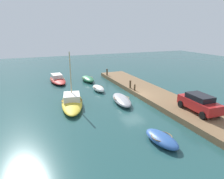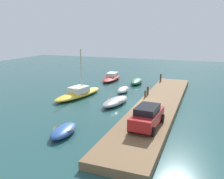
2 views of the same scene
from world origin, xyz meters
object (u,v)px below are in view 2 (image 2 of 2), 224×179
(rowboat_green, at_px, (136,81))
(sailboat_yellow, at_px, (79,93))
(mooring_post_west, at_px, (145,94))
(mooring_post_mid_east, at_px, (161,78))
(rowboat_grey, at_px, (115,101))
(mooring_post_mid_west, at_px, (148,91))
(motorboat_red, at_px, (112,78))
(rowboat_blue, at_px, (64,131))
(dinghy_white, at_px, (123,90))
(parked_car, at_px, (147,116))

(rowboat_green, xyz_separation_m, sailboat_yellow, (-9.19, 4.30, 0.08))
(mooring_post_west, height_order, mooring_post_mid_east, mooring_post_mid_east)
(rowboat_grey, distance_m, sailboat_yellow, 5.19)
(mooring_post_mid_west, bearing_deg, rowboat_grey, 140.00)
(sailboat_yellow, xyz_separation_m, mooring_post_mid_east, (9.74, -7.62, 0.61))
(sailboat_yellow, relative_size, motorboat_red, 1.28)
(rowboat_grey, xyz_separation_m, motorboat_red, (11.76, 5.00, 0.06))
(rowboat_green, xyz_separation_m, rowboat_blue, (-18.93, 0.17, -0.02))
(rowboat_green, relative_size, mooring_post_mid_west, 3.98)
(dinghy_white, height_order, sailboat_yellow, sailboat_yellow)
(dinghy_white, height_order, rowboat_blue, dinghy_white)
(motorboat_red, relative_size, parked_car, 1.47)
(parked_car, bearing_deg, rowboat_grey, 40.91)
(dinghy_white, height_order, parked_car, parked_car)
(rowboat_grey, distance_m, motorboat_red, 12.78)
(rowboat_blue, distance_m, mooring_post_mid_east, 19.80)
(rowboat_grey, height_order, motorboat_red, motorboat_red)
(mooring_post_west, bearing_deg, mooring_post_mid_west, 0.00)
(sailboat_yellow, height_order, mooring_post_west, sailboat_yellow)
(parked_car, bearing_deg, motorboat_red, 31.50)
(mooring_post_mid_west, bearing_deg, rowboat_blue, 163.11)
(mooring_post_mid_east, bearing_deg, rowboat_green, 99.33)
(mooring_post_west, relative_size, mooring_post_mid_east, 0.74)
(rowboat_grey, height_order, mooring_post_west, mooring_post_west)
(rowboat_blue, bearing_deg, rowboat_grey, -10.40)
(mooring_post_west, relative_size, mooring_post_mid_west, 0.80)
(rowboat_grey, distance_m, rowboat_green, 10.58)
(mooring_post_mid_west, height_order, mooring_post_mid_east, mooring_post_mid_east)
(dinghy_white, height_order, mooring_post_mid_west, mooring_post_mid_west)
(mooring_post_mid_west, relative_size, mooring_post_mid_east, 0.93)
(motorboat_red, relative_size, mooring_post_west, 7.96)
(rowboat_blue, xyz_separation_m, mooring_post_mid_east, (19.48, -3.49, 0.71))
(rowboat_grey, distance_m, mooring_post_mid_east, 11.43)
(rowboat_green, distance_m, parked_car, 17.42)
(sailboat_yellow, xyz_separation_m, mooring_post_mid_west, (1.75, -7.62, 0.57))
(motorboat_red, xyz_separation_m, mooring_post_mid_west, (-8.65, -7.61, 0.60))
(rowboat_blue, distance_m, mooring_post_west, 10.93)
(rowboat_green, xyz_separation_m, mooring_post_mid_east, (0.55, -3.32, 0.68))
(sailboat_yellow, relative_size, parked_car, 1.89)
(dinghy_white, relative_size, mooring_post_west, 3.78)
(mooring_post_mid_east, bearing_deg, motorboat_red, 85.04)
(dinghy_white, relative_size, sailboat_yellow, 0.37)
(dinghy_white, height_order, mooring_post_mid_east, mooring_post_mid_east)
(sailboat_yellow, height_order, motorboat_red, sailboat_yellow)
(rowboat_grey, xyz_separation_m, sailboat_yellow, (1.36, 5.00, 0.09))
(motorboat_red, height_order, parked_car, parked_car)
(rowboat_grey, bearing_deg, parked_car, -133.48)
(dinghy_white, distance_m, parked_car, 12.44)
(rowboat_blue, xyz_separation_m, motorboat_red, (20.14, 4.12, 0.07))
(sailboat_yellow, bearing_deg, mooring_post_mid_west, -65.80)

